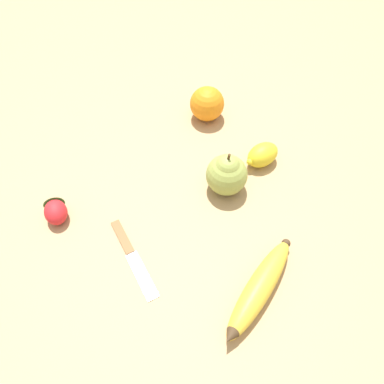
% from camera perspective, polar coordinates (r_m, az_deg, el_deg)
% --- Properties ---
extents(ground_plane, '(3.00, 3.00, 0.00)m').
position_cam_1_polar(ground_plane, '(0.77, 1.15, 0.67)').
color(ground_plane, tan).
extents(banana, '(0.22, 0.09, 0.04)m').
position_cam_1_polar(banana, '(0.66, 10.20, -14.25)').
color(banana, gold).
rests_on(banana, ground_plane).
extents(orange, '(0.08, 0.08, 0.08)m').
position_cam_1_polar(orange, '(0.89, 2.31, 13.28)').
color(orange, orange).
rests_on(orange, ground_plane).
extents(pear, '(0.08, 0.08, 0.10)m').
position_cam_1_polar(pear, '(0.74, 5.33, 2.83)').
color(pear, '#99A84C').
rests_on(pear, ground_plane).
extents(strawberry, '(0.07, 0.07, 0.04)m').
position_cam_1_polar(strawberry, '(0.76, -20.09, -2.65)').
color(strawberry, red).
rests_on(strawberry, ground_plane).
extents(lemon, '(0.09, 0.08, 0.05)m').
position_cam_1_polar(lemon, '(0.81, 10.68, 5.59)').
color(lemon, yellow).
rests_on(lemon, ground_plane).
extents(paring_knife, '(0.13, 0.15, 0.01)m').
position_cam_1_polar(paring_knife, '(0.70, -9.21, -9.39)').
color(paring_knife, silver).
rests_on(paring_knife, ground_plane).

